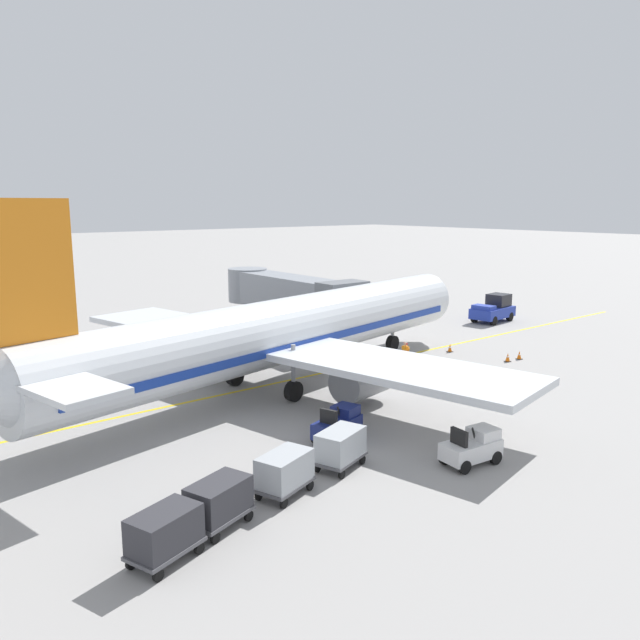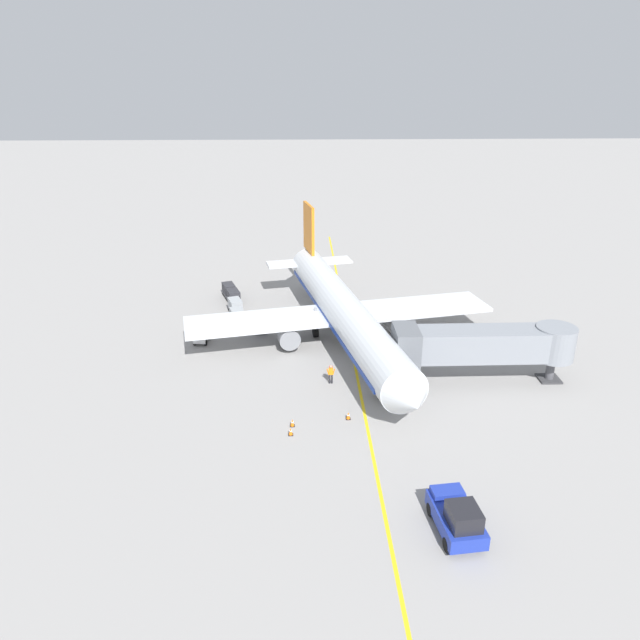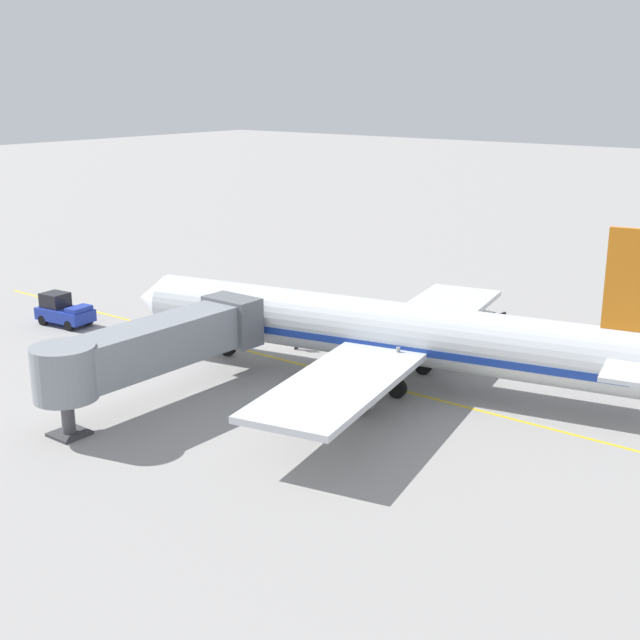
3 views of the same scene
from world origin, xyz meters
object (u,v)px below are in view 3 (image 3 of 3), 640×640
baggage_tug_lead (492,323)px  jet_bridge (153,346)px  baggage_cart_second_in_train (578,347)px  ground_crew_wing_walker (296,336)px  baggage_cart_front (532,340)px  safety_cone_nose_right (257,320)px  safety_cone_wing_tip (247,317)px  parked_airliner (386,332)px  baggage_cart_third_in_train (626,354)px  baggage_tug_trailing (490,347)px  safety_cone_nose_left (227,334)px  pushback_tractor (64,311)px

baggage_tug_lead → jet_bridge: bearing=160.4°
baggage_cart_second_in_train → ground_crew_wing_walker: size_ratio=1.76×
jet_bridge → baggage_cart_front: size_ratio=5.13×
safety_cone_nose_right → safety_cone_wing_tip: same height
baggage_cart_front → baggage_cart_second_in_train: same height
parked_airliner → safety_cone_wing_tip: size_ratio=62.91×
jet_bridge → baggage_cart_third_in_train: size_ratio=5.13×
safety_cone_wing_tip → baggage_tug_lead: bearing=-61.9°
baggage_tug_lead → baggage_tug_trailing: same height
safety_cone_nose_left → baggage_cart_second_in_train: bearing=-64.3°
parked_airliner → baggage_cart_second_in_train: bearing=-35.4°
jet_bridge → ground_crew_wing_walker: jet_bridge is taller
baggage_cart_second_in_train → ground_crew_wing_walker: ground_crew_wing_walker is taller
safety_cone_nose_right → safety_cone_wing_tip: 1.17m
safety_cone_nose_left → baggage_cart_third_in_train: bearing=-66.0°
pushback_tractor → safety_cone_nose_right: (9.41, -11.39, -0.81)m
safety_cone_wing_tip → baggage_tug_trailing: bearing=-79.9°
safety_cone_nose_left → safety_cone_nose_right: 4.32m
baggage_tug_trailing → ground_crew_wing_walker: (-6.72, 11.40, 0.24)m
jet_bridge → pushback_tractor: (6.57, 17.89, -2.36)m
pushback_tractor → ground_crew_wing_walker: bearing=-70.9°
safety_cone_nose_right → safety_cone_wing_tip: (0.11, 1.17, 0.00)m
baggage_cart_third_in_train → safety_cone_wing_tip: baggage_cart_third_in_train is taller
pushback_tractor → ground_crew_wing_walker: (6.21, -17.91, -0.15)m
baggage_tug_lead → safety_cone_nose_left: size_ratio=4.44×
baggage_cart_front → baggage_cart_third_in_train: same height
baggage_cart_third_in_train → safety_cone_nose_left: size_ratio=5.03×
pushback_tractor → baggage_cart_second_in_train: bearing=-65.2°
jet_bridge → safety_cone_nose_left: 13.42m
parked_airliner → ground_crew_wing_walker: 8.88m
pushback_tractor → baggage_cart_front: size_ratio=1.55×
pushback_tractor → safety_cone_nose_left: bearing=-67.0°
safety_cone_wing_tip → baggage_cart_third_in_train: bearing=-75.9°
baggage_cart_front → baggage_tug_lead: bearing=55.7°
safety_cone_nose_left → safety_cone_nose_right: size_ratio=1.00×
pushback_tractor → baggage_cart_front: (15.32, -31.23, -0.15)m
parked_airliner → ground_crew_wing_walker: parked_airliner is taller
baggage_cart_second_in_train → safety_cone_wing_tip: size_ratio=5.03×
baggage_tug_trailing → jet_bridge: bearing=149.6°
parked_airliner → safety_cone_nose_right: bearing=72.2°
jet_bridge → baggage_cart_third_in_train: jet_bridge is taller
baggage_tug_trailing → ground_crew_wing_walker: ground_crew_wing_walker is taller
jet_bridge → baggage_tug_lead: (24.93, -8.90, -2.74)m
baggage_cart_front → safety_cone_nose_right: size_ratio=5.03×
parked_airliner → safety_cone_nose_right: 15.98m
baggage_tug_trailing → baggage_cart_front: bearing=-38.8°
parked_airliner → pushback_tractor: parked_airliner is taller
parked_airliner → baggage_cart_third_in_train: size_ratio=12.51×
parked_airliner → safety_cone_nose_left: parked_airliner is taller
baggage_tug_trailing → safety_cone_wing_tip: baggage_tug_trailing is taller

